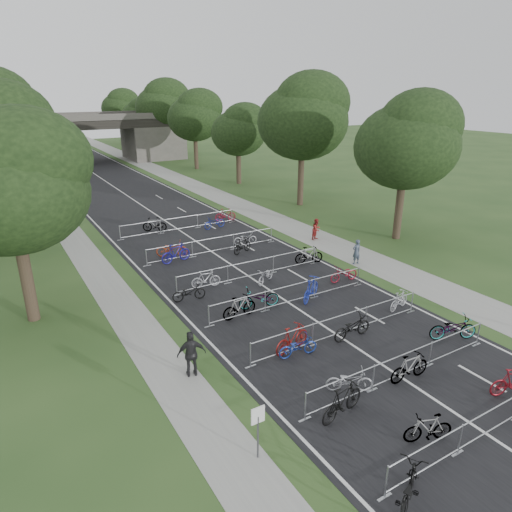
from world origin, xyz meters
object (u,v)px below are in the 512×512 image
Objects in this scene: pedestrian_b at (316,229)px; bike_0 at (408,489)px; overpass_bridge at (76,139)px; bike_1 at (428,428)px; pedestrian_c at (192,354)px; pedestrian_a at (356,252)px; park_sign at (258,423)px.

bike_0 is at bearing -141.30° from pedestrian_b.
overpass_bridge is at bearing 80.20° from pedestrian_b.
pedestrian_c is at bearing -123.70° from bike_1.
bike_0 is 8.71m from pedestrian_c.
overpass_bridge is 65.68m from bike_0.
pedestrian_a is 5.29m from pedestrian_b.
park_sign reaches higher than bike_0.
pedestrian_a is at bearing 166.98° from bike_1.
park_sign is (-6.80, -62.00, -2.27)m from overpass_bridge.
pedestrian_c is (-4.90, 7.01, 0.45)m from bike_1.
overpass_bridge is 62.41m from park_sign.
pedestrian_c reaches higher than pedestrian_a.
park_sign is at bearing 39.73° from pedestrian_a.
park_sign is 17.23m from pedestrian_a.
bike_1 is 8.57m from pedestrian_c.
park_sign reaches higher than pedestrian_b.
pedestrian_c is (-6.80, -57.13, -2.59)m from overpass_bridge.
bike_0 is 17.89m from pedestrian_a.
overpass_bridge is at bearing -82.12° from pedestrian_c.
overpass_bridge is 19.25× the size of pedestrian_a.
bike_1 is at bearing 139.59° from pedestrian_c.
park_sign is 0.86× the size of bike_0.
pedestrian_a is 1.03× the size of pedestrian_b.
bike_0 is at bearing -54.21° from park_sign.
bike_0 is (-4.30, -65.47, -2.97)m from overpass_bridge.
pedestrian_a is (6.80, -51.43, -2.73)m from overpass_bridge.
overpass_bridge is 57.59m from pedestrian_c.
pedestrian_a reaches higher than bike_1.
pedestrian_b is at bearing 47.36° from park_sign.
overpass_bridge is 64.24m from bike_1.
bike_1 is (2.40, 1.32, -0.07)m from bike_0.
pedestrian_c is at bearing 24.61° from pedestrian_a.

